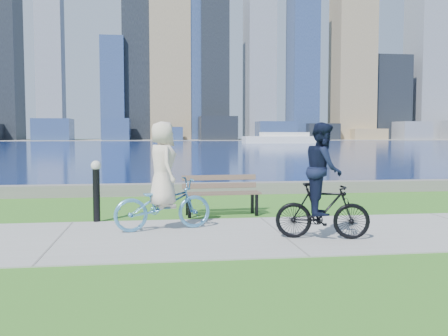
% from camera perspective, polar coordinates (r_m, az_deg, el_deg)
% --- Properties ---
extents(ground, '(320.00, 320.00, 0.00)m').
position_cam_1_polar(ground, '(9.37, 6.45, -7.54)').
color(ground, '#2E691B').
rests_on(ground, ground).
extents(concrete_path, '(80.00, 3.50, 0.02)m').
position_cam_1_polar(concrete_path, '(9.37, 6.45, -7.48)').
color(concrete_path, gray).
rests_on(concrete_path, ground).
extents(seawall, '(90.00, 0.50, 0.35)m').
position_cam_1_polar(seawall, '(15.36, 0.67, -2.34)').
color(seawall, '#65625E').
rests_on(seawall, ground).
extents(bay_water, '(320.00, 131.00, 0.01)m').
position_cam_1_polar(bay_water, '(80.95, -6.38, 2.65)').
color(bay_water, navy).
rests_on(bay_water, ground).
extents(far_shore, '(320.00, 30.00, 0.12)m').
position_cam_1_polar(far_shore, '(138.92, -7.07, 3.22)').
color(far_shore, gray).
rests_on(far_shore, ground).
extents(city_skyline, '(176.85, 22.09, 76.00)m').
position_cam_1_polar(city_skyline, '(140.62, -3.43, 12.61)').
color(city_skyline, black).
rests_on(city_skyline, ground).
extents(ferry_far, '(15.13, 4.32, 2.05)m').
position_cam_1_polar(ferry_far, '(92.66, 6.89, 3.34)').
color(ferry_far, white).
rests_on(ferry_far, ground).
extents(park_bench, '(1.78, 0.69, 0.90)m').
position_cam_1_polar(park_bench, '(11.42, -0.35, -2.64)').
color(park_bench, black).
rests_on(park_bench, ground).
extents(bollard_lamp, '(0.21, 0.21, 1.30)m').
position_cam_1_polar(bollard_lamp, '(10.78, -14.39, -2.12)').
color(bollard_lamp, black).
rests_on(bollard_lamp, ground).
extents(cyclist_woman, '(1.09, 1.99, 2.08)m').
position_cam_1_polar(cyclist_woman, '(9.60, -7.00, -2.50)').
color(cyclist_woman, '#5298C9').
rests_on(cyclist_woman, ground).
extents(cyclist_man, '(0.86, 1.70, 2.04)m').
position_cam_1_polar(cyclist_man, '(8.88, 11.22, -2.49)').
color(cyclist_man, black).
rests_on(cyclist_man, ground).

